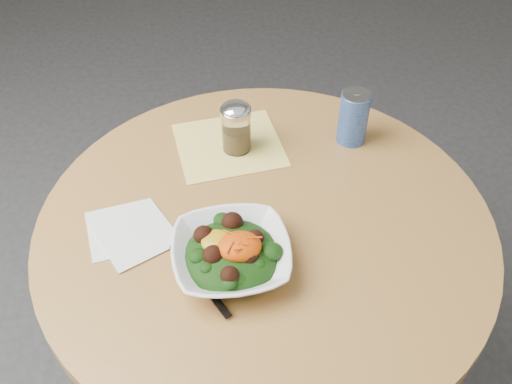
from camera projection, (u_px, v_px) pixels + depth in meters
table at (264, 280)px, 1.26m from camera, size 0.90×0.90×0.75m
cloth_napkin at (229, 145)px, 1.28m from camera, size 0.26×0.24×0.00m
paper_napkins at (130, 232)px, 1.10m from camera, size 0.19×0.19×0.00m
salad_bowl at (231, 254)px, 1.02m from camera, size 0.22×0.22×0.08m
fork at (198, 276)px, 1.02m from camera, size 0.10×0.18×0.00m
spice_shaker at (236, 128)px, 1.23m from camera, size 0.07×0.07×0.12m
beverage_can at (353, 117)px, 1.25m from camera, size 0.07×0.07×0.13m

